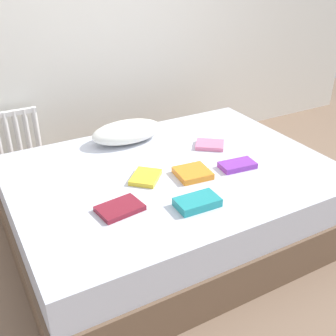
% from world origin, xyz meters
% --- Properties ---
extents(ground_plane, '(8.00, 8.00, 0.00)m').
position_xyz_m(ground_plane, '(0.00, 0.00, 0.00)').
color(ground_plane, '#7F6651').
extents(bed, '(2.00, 1.50, 0.50)m').
position_xyz_m(bed, '(0.00, 0.00, 0.25)').
color(bed, brown).
rests_on(bed, ground).
extents(pillow, '(0.52, 0.28, 0.15)m').
position_xyz_m(pillow, '(-0.07, 0.51, 0.57)').
color(pillow, white).
rests_on(pillow, bed).
extents(textbook_pink, '(0.25, 0.24, 0.03)m').
position_xyz_m(textbook_pink, '(0.39, 0.15, 0.51)').
color(textbook_pink, pink).
rests_on(textbook_pink, bed).
extents(textbook_purple, '(0.23, 0.15, 0.04)m').
position_xyz_m(textbook_purple, '(0.37, -0.19, 0.52)').
color(textbook_purple, purple).
rests_on(textbook_purple, bed).
extents(textbook_orange, '(0.21, 0.21, 0.04)m').
position_xyz_m(textbook_orange, '(0.06, -0.14, 0.52)').
color(textbook_orange, orange).
rests_on(textbook_orange, bed).
extents(textbook_teal, '(0.24, 0.15, 0.05)m').
position_xyz_m(textbook_teal, '(-0.09, -0.43, 0.52)').
color(textbook_teal, teal).
rests_on(textbook_teal, bed).
extents(textbook_maroon, '(0.25, 0.19, 0.03)m').
position_xyz_m(textbook_maroon, '(-0.47, -0.27, 0.51)').
color(textbook_maroon, maroon).
rests_on(textbook_maroon, bed).
extents(textbook_yellow, '(0.25, 0.25, 0.03)m').
position_xyz_m(textbook_yellow, '(-0.20, -0.04, 0.51)').
color(textbook_yellow, yellow).
rests_on(textbook_yellow, bed).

